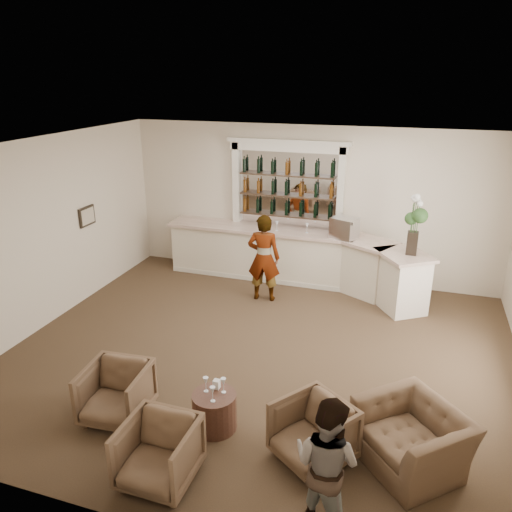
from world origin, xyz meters
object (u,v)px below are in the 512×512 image
(armchair_left, at_px, (116,393))
(flower_vase, at_px, (415,221))
(sommelier, at_px, (264,258))
(armchair_center, at_px, (159,453))
(espresso_machine, at_px, (344,228))
(bar_counter, at_px, (296,258))
(armchair_right, at_px, (313,433))
(guest, at_px, (327,463))
(armchair_far, at_px, (412,438))
(cocktail_table, at_px, (215,411))

(armchair_left, relative_size, flower_vase, 0.73)
(sommelier, height_order, armchair_center, sommelier)
(armchair_center, bearing_deg, espresso_machine, 79.81)
(bar_counter, xyz_separation_m, sommelier, (-0.41, -0.99, 0.31))
(sommelier, relative_size, armchair_right, 2.15)
(sommelier, relative_size, armchair_left, 2.13)
(bar_counter, xyz_separation_m, armchair_center, (-0.11, -5.90, -0.20))
(guest, bearing_deg, armchair_far, -105.81)
(sommelier, bearing_deg, armchair_far, 121.60)
(bar_counter, bearing_deg, armchair_left, -102.80)
(armchair_left, xyz_separation_m, armchair_center, (1.05, -0.79, -0.01))
(cocktail_table, distance_m, guest, 1.94)
(armchair_left, xyz_separation_m, armchair_right, (2.61, 0.05, -0.00))
(cocktail_table, height_order, sommelier, sommelier)
(sommelier, xyz_separation_m, armchair_center, (0.31, -4.91, -0.51))
(sommelier, relative_size, flower_vase, 1.55)
(bar_counter, relative_size, flower_vase, 5.03)
(espresso_machine, bearing_deg, cocktail_table, -78.35)
(armchair_left, height_order, armchair_far, armchair_left)
(bar_counter, height_order, armchair_left, bar_counter)
(bar_counter, relative_size, armchair_left, 6.91)
(sommelier, height_order, armchair_right, sommelier)
(bar_counter, distance_m, armchair_far, 5.42)
(armchair_left, relative_size, armchair_right, 1.01)
(armchair_center, bearing_deg, armchair_right, 29.00)
(cocktail_table, relative_size, armchair_right, 0.69)
(guest, distance_m, armchair_far, 1.41)
(guest, relative_size, armchair_center, 1.81)
(flower_vase, bearing_deg, cocktail_table, -116.98)
(armchair_far, height_order, flower_vase, flower_vase)
(sommelier, bearing_deg, cocktail_table, 91.65)
(cocktail_table, relative_size, armchair_left, 0.68)
(sommelier, bearing_deg, espresso_machine, -152.76)
(armchair_right, bearing_deg, armchair_far, 49.76)
(armchair_right, bearing_deg, guest, -34.68)
(sommelier, xyz_separation_m, armchair_far, (2.96, -3.79, -0.51))
(espresso_machine, bearing_deg, armchair_left, -91.45)
(armchair_center, bearing_deg, bar_counter, 89.45)
(cocktail_table, bearing_deg, bar_counter, 91.66)
(armchair_left, bearing_deg, bar_counter, 72.42)
(cocktail_table, height_order, flower_vase, flower_vase)
(espresso_machine, bearing_deg, bar_counter, -161.13)
(cocktail_table, distance_m, armchair_far, 2.41)
(armchair_far, bearing_deg, sommelier, 174.88)
(armchair_left, bearing_deg, espresso_machine, 62.13)
(cocktail_table, bearing_deg, espresso_machine, 80.00)
(guest, height_order, armchair_right, guest)
(armchair_left, xyz_separation_m, armchair_far, (3.71, 0.33, -0.01))
(guest, xyz_separation_m, armchair_left, (-2.90, 0.77, -0.36))
(armchair_far, bearing_deg, armchair_center, -110.26)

